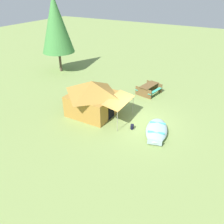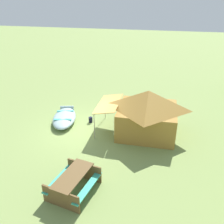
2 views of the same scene
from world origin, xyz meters
name	(u,v)px [view 2 (image 2 of 2)]	position (x,y,z in m)	size (l,w,h in m)	color
ground_plane	(85,130)	(0.00, 0.00, 0.00)	(80.00, 80.00, 0.00)	#7D944F
beached_rowboat	(64,118)	(-0.63, -1.42, 0.24)	(2.87, 1.91, 0.47)	#95AFB2
canvas_cabin_tent	(147,112)	(-0.46, 3.25, 1.23)	(2.97, 4.18, 2.37)	#A37631
picnic_table	(73,181)	(4.42, 1.08, 0.48)	(2.06, 1.79, 0.77)	brown
cooler_box	(131,122)	(-1.10, 2.35, 0.19)	(0.52, 0.31, 0.39)	#B82A32
fuel_can	(91,120)	(-0.91, 0.05, 0.15)	(0.21, 0.21, 0.31)	black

